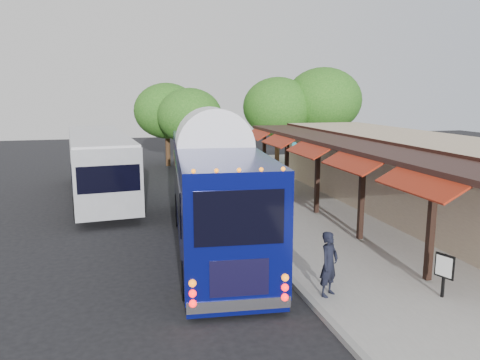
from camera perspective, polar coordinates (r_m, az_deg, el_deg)
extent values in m
plane|color=black|center=(16.76, 2.76, -8.85)|extent=(90.00, 90.00, 0.00)
cube|color=#9E9B93|center=(22.11, 12.17, -4.05)|extent=(10.00, 40.00, 0.15)
cube|color=gray|center=(20.43, -0.41, -5.02)|extent=(0.20, 40.00, 0.16)
cube|color=tan|center=(23.51, 20.00, 0.71)|extent=(5.00, 20.00, 3.60)
cube|color=black|center=(21.99, 14.79, 4.31)|extent=(0.06, 20.00, 0.60)
cube|color=#331E19|center=(21.48, 12.28, 4.54)|extent=(2.60, 20.00, 0.18)
cube|color=black|center=(14.46, 22.26, -5.34)|extent=(0.18, 0.18, 3.16)
cube|color=maroon|center=(13.91, 21.22, -0.18)|extent=(1.00, 3.20, 0.57)
cube|color=black|center=(17.71, 14.59, -2.04)|extent=(0.18, 0.18, 3.16)
cube|color=maroon|center=(17.27, 13.55, 2.22)|extent=(1.00, 3.20, 0.57)
cube|color=black|center=(21.23, 9.40, 0.22)|extent=(0.18, 0.18, 3.16)
cube|color=maroon|center=(20.86, 8.43, 3.80)|extent=(1.00, 3.20, 0.57)
cube|color=black|center=(24.89, 5.71, 1.83)|extent=(0.18, 0.18, 3.16)
cube|color=maroon|center=(24.57, 4.82, 4.90)|extent=(1.00, 3.20, 0.57)
cube|color=black|center=(28.64, 2.97, 3.02)|extent=(0.18, 0.18, 3.16)
cube|color=maroon|center=(28.37, 2.16, 5.69)|extent=(1.00, 3.20, 0.57)
sphere|color=teal|center=(16.06, 19.52, 0.31)|extent=(0.26, 0.26, 0.26)
sphere|color=teal|center=(20.34, 11.71, 2.76)|extent=(0.26, 0.26, 0.26)
sphere|color=teal|center=(24.89, 6.67, 4.31)|extent=(0.26, 0.26, 0.26)
cube|color=#060B51|center=(17.28, -3.27, -1.00)|extent=(3.83, 12.69, 3.28)
cube|color=#060B51|center=(17.73, -3.20, -6.69)|extent=(3.77, 12.56, 0.36)
ellipsoid|color=white|center=(17.03, -3.32, 4.35)|extent=(3.81, 12.44, 0.58)
cube|color=black|center=(11.24, 2.91, -4.49)|extent=(2.17, 0.24, 1.35)
cube|color=silver|center=(12.08, 2.70, -14.62)|extent=(2.61, 0.43, 0.29)
sphere|color=#FF0C0C|center=(11.62, -2.70, -14.19)|extent=(0.19, 0.19, 0.19)
sphere|color=#FF0C0C|center=(12.24, 8.08, -12.96)|extent=(0.19, 0.19, 0.19)
cylinder|color=black|center=(13.06, -4.36, -12.13)|extent=(0.41, 1.11, 1.08)
cylinder|color=black|center=(13.64, 5.83, -11.13)|extent=(0.41, 1.11, 1.08)
cylinder|color=black|center=(21.32, -8.49, -3.18)|extent=(0.41, 1.11, 1.08)
cylinder|color=black|center=(21.68, -2.15, -2.84)|extent=(0.41, 1.11, 1.08)
cube|color=gray|center=(26.09, -16.82, 1.98)|extent=(4.06, 13.06, 2.96)
cube|color=black|center=(26.16, -19.92, 2.38)|extent=(1.12, 10.87, 1.12)
cube|color=black|center=(26.03, -13.75, 2.67)|extent=(1.12, 10.87, 1.12)
cube|color=silver|center=(25.92, -17.00, 5.32)|extent=(3.98, 12.80, 0.11)
cylinder|color=black|center=(22.03, -20.42, -3.31)|extent=(0.42, 1.10, 1.07)
cylinder|color=black|center=(21.89, -13.72, -3.02)|extent=(0.42, 1.10, 1.07)
cylinder|color=black|center=(30.18, -18.84, 0.42)|extent=(0.42, 1.10, 1.07)
cylinder|color=black|center=(30.08, -13.96, 0.64)|extent=(0.42, 1.10, 1.07)
imported|color=black|center=(13.01, 10.80, -10.01)|extent=(0.78, 0.72, 1.79)
imported|color=black|center=(23.97, 5.65, -0.60)|extent=(0.89, 0.76, 1.58)
imported|color=black|center=(19.00, 4.56, -3.33)|extent=(1.04, 0.48, 1.73)
imported|color=black|center=(25.53, 4.35, 0.27)|extent=(1.24, 0.91, 1.72)
cube|color=black|center=(13.88, 23.59, -10.66)|extent=(0.08, 0.08, 1.21)
cube|color=black|center=(13.79, 23.67, -9.59)|extent=(0.23, 0.53, 0.66)
cube|color=white|center=(13.77, 23.56, -9.61)|extent=(0.17, 0.44, 0.55)
cylinder|color=#382314|center=(34.05, -6.05, 3.40)|extent=(0.36, 0.36, 2.68)
ellipsoid|color=#1B5515|center=(33.83, -6.14, 7.79)|extent=(4.62, 4.62, 3.93)
cylinder|color=#382314|center=(36.07, 4.55, 4.12)|extent=(0.36, 0.36, 3.05)
ellipsoid|color=#1B5515|center=(35.86, 4.62, 8.86)|extent=(5.27, 5.27, 4.48)
cylinder|color=#382314|center=(37.11, 9.92, 4.44)|extent=(0.36, 0.36, 3.39)
ellipsoid|color=#1B5515|center=(36.91, 10.09, 9.56)|extent=(5.85, 5.85, 4.97)
cylinder|color=#382314|center=(36.47, -8.79, 3.95)|extent=(0.36, 0.36, 2.86)
ellipsoid|color=#1B5515|center=(36.26, -8.92, 8.34)|extent=(4.93, 4.93, 4.19)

